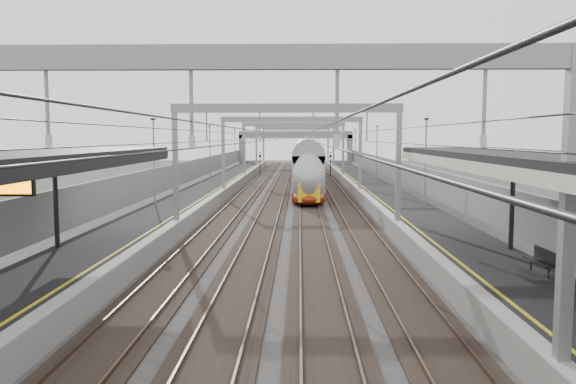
{
  "coord_description": "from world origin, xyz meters",
  "views": [
    {
      "loc": [
        0.73,
        -9.62,
        5.73
      ],
      "look_at": [
        0.0,
        26.15,
        2.23
      ],
      "focal_mm": 35.0,
      "sensor_mm": 36.0,
      "label": 1
    }
  ],
  "objects_px": {
    "bench": "(543,259)",
    "signal_green": "(260,159)",
    "overbridge": "(296,139)",
    "train": "(306,167)"
  },
  "relations": [
    {
      "from": "train",
      "to": "bench",
      "type": "bearing_deg",
      "value": -81.11
    },
    {
      "from": "bench",
      "to": "overbridge",
      "type": "bearing_deg",
      "value": 95.78
    },
    {
      "from": "bench",
      "to": "signal_green",
      "type": "height_order",
      "value": "signal_green"
    },
    {
      "from": "train",
      "to": "bench",
      "type": "distance_m",
      "value": 49.55
    },
    {
      "from": "overbridge",
      "to": "signal_green",
      "type": "xyz_separation_m",
      "value": [
        -5.2,
        -25.28,
        -2.89
      ]
    },
    {
      "from": "signal_green",
      "to": "bench",
      "type": "bearing_deg",
      "value": -77.56
    },
    {
      "from": "overbridge",
      "to": "train",
      "type": "xyz_separation_m",
      "value": [
        1.5,
        -41.45,
        -3.14
      ]
    },
    {
      "from": "train",
      "to": "bench",
      "type": "height_order",
      "value": "train"
    },
    {
      "from": "bench",
      "to": "signal_green",
      "type": "xyz_separation_m",
      "value": [
        -14.36,
        65.11,
        0.89
      ]
    },
    {
      "from": "overbridge",
      "to": "bench",
      "type": "xyz_separation_m",
      "value": [
        9.16,
        -90.4,
        -3.78
      ]
    }
  ]
}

